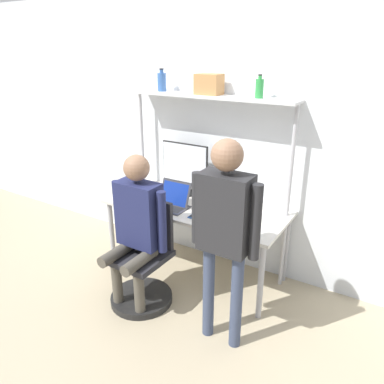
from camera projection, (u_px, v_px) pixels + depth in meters
The scene contains 13 objects.
ground_plane at pixel (174, 291), 3.58m from camera, with size 12.00×12.00×0.00m, color tan.
wall_back at pixel (217, 135), 3.73m from camera, with size 8.00×0.06×2.70m.
desk at pixel (196, 212), 3.65m from camera, with size 1.78×0.76×0.74m.
shelf_unit at pixel (209, 123), 3.54m from camera, with size 1.69×0.26×1.76m.
monitor at pixel (185, 166), 3.82m from camera, with size 0.53×0.22×0.54m.
laptop at pixel (173, 200), 3.58m from camera, with size 0.32×0.25×0.24m.
cell_phone at pixel (195, 215), 3.40m from camera, with size 0.07×0.15×0.01m.
office_chair at pixel (143, 271), 3.36m from camera, with size 0.56×0.56×0.94m.
person_seated at pixel (136, 221), 3.14m from camera, with size 0.55×0.47×1.38m.
person_standing at pixel (225, 222), 2.62m from camera, with size 0.53×0.22×1.63m.
bottle_green at pixel (259, 88), 3.18m from camera, with size 0.07×0.07×0.20m.
bottle_blue at pixel (162, 82), 3.67m from camera, with size 0.09×0.09×0.22m.
storage_box at pixel (209, 84), 3.41m from camera, with size 0.23×0.17×0.18m.
Camera 1 is at (1.72, -2.45, 2.18)m, focal length 35.00 mm.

